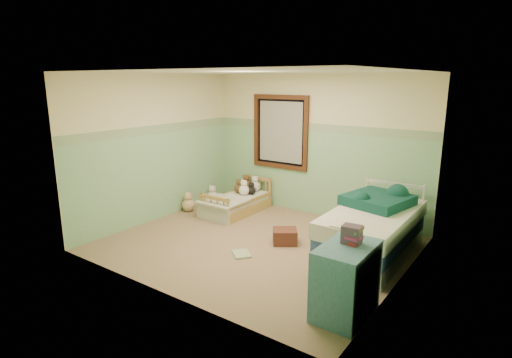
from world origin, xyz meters
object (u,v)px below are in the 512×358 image
Objects in this scene: floor_book at (241,254)px; plush_floor_tan at (189,205)px; plush_floor_cream at (213,197)px; toddler_bed_frame at (237,207)px; red_pillow at (285,236)px; twin_bed_frame at (371,248)px; dresser at (346,280)px.

plush_floor_tan is at bearing -167.51° from floor_book.
plush_floor_tan is (0.02, -0.69, 0.01)m from plush_floor_cream.
toddler_bed_frame is 1.94m from floor_book.
red_pillow is at bearing -27.14° from toddler_bed_frame.
red_pillow is 0.77m from floor_book.
floor_book is (1.24, -1.49, -0.07)m from toddler_bed_frame.
toddler_bed_frame is 2.77m from twin_bed_frame.
plush_floor_cream is 0.80× the size of floor_book.
red_pillow reaches higher than floor_book.
plush_floor_cream is at bearing 91.52° from plush_floor_tan.
plush_floor_cream is 3.56m from twin_bed_frame.
twin_bed_frame is 6.37× the size of floor_book.
red_pillow is at bearing 107.82° from floor_book.
plush_floor_tan reaches higher than red_pillow.
toddler_bed_frame is at bearing 152.86° from red_pillow.
plush_floor_cream is (-0.77, 0.19, 0.03)m from toddler_bed_frame.
twin_bed_frame is 1.64m from dresser.
toddler_bed_frame is 5.48× the size of plush_floor_tan.
plush_floor_tan reaches higher than plush_floor_cream.
red_pillow is (2.29, -0.97, -0.01)m from plush_floor_cream.
plush_floor_tan is 0.84× the size of floor_book.
toddler_bed_frame is 0.72× the size of twin_bed_frame.
plush_floor_cream reaches higher than twin_bed_frame.
floor_book is (2.02, -1.68, -0.10)m from plush_floor_cream.
toddler_bed_frame is at bearing 33.56° from plush_floor_tan.
plush_floor_tan is 2.23m from floor_book.
twin_bed_frame is (3.48, 0.04, -0.01)m from plush_floor_tan.
toddler_bed_frame is 5.73× the size of plush_floor_cream.
red_pillow is at bearing -6.94° from plush_floor_tan.
plush_floor_tan is at bearing 157.74° from dresser.
red_pillow is (-1.51, 1.27, -0.27)m from dresser.
dresser is at bearing -34.10° from toddler_bed_frame.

